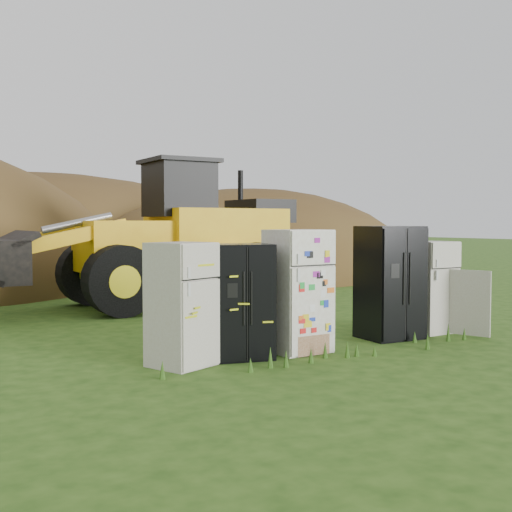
{
  "coord_description": "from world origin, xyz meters",
  "views": [
    {
      "loc": [
        -6.35,
        -7.79,
        1.96
      ],
      "look_at": [
        -0.0,
        2.0,
        1.34
      ],
      "focal_mm": 45.0,
      "sensor_mm": 36.0,
      "label": 1
    }
  ],
  "objects_px": {
    "fridge_sticker": "(298,291)",
    "fridge_black_right": "(390,282)",
    "fridge_leftmost": "(181,304)",
    "fridge_open_door": "(431,287)",
    "fridge_black_side": "(241,301)",
    "wheel_loader": "(145,233)"
  },
  "relations": [
    {
      "from": "fridge_sticker",
      "to": "fridge_black_right",
      "type": "bearing_deg",
      "value": 2.38
    },
    {
      "from": "fridge_leftmost",
      "to": "fridge_open_door",
      "type": "distance_m",
      "value": 4.93
    },
    {
      "from": "fridge_leftmost",
      "to": "fridge_black_side",
      "type": "xyz_separation_m",
      "value": [
        0.95,
        -0.01,
        -0.02
      ]
    },
    {
      "from": "fridge_sticker",
      "to": "fridge_open_door",
      "type": "xyz_separation_m",
      "value": [
        3.01,
        0.08,
        -0.11
      ]
    },
    {
      "from": "fridge_leftmost",
      "to": "fridge_sticker",
      "type": "distance_m",
      "value": 1.92
    },
    {
      "from": "fridge_sticker",
      "to": "wheel_loader",
      "type": "bearing_deg",
      "value": 90.08
    },
    {
      "from": "fridge_black_right",
      "to": "wheel_loader",
      "type": "height_order",
      "value": "wheel_loader"
    },
    {
      "from": "fridge_leftmost",
      "to": "fridge_black_side",
      "type": "bearing_deg",
      "value": -19.88
    },
    {
      "from": "fridge_black_side",
      "to": "fridge_black_right",
      "type": "xyz_separation_m",
      "value": [
        2.94,
        -0.0,
        0.12
      ]
    },
    {
      "from": "fridge_leftmost",
      "to": "fridge_sticker",
      "type": "xyz_separation_m",
      "value": [
        1.92,
        -0.07,
        0.08
      ]
    },
    {
      "from": "fridge_black_side",
      "to": "fridge_open_door",
      "type": "relative_size",
      "value": 1.02
    },
    {
      "from": "fridge_black_side",
      "to": "fridge_sticker",
      "type": "xyz_separation_m",
      "value": [
        0.97,
        -0.06,
        0.1
      ]
    },
    {
      "from": "fridge_black_side",
      "to": "fridge_open_door",
      "type": "height_order",
      "value": "fridge_black_side"
    },
    {
      "from": "fridge_black_side",
      "to": "fridge_black_right",
      "type": "height_order",
      "value": "fridge_black_right"
    },
    {
      "from": "fridge_black_side",
      "to": "fridge_sticker",
      "type": "distance_m",
      "value": 0.98
    },
    {
      "from": "fridge_sticker",
      "to": "fridge_black_right",
      "type": "xyz_separation_m",
      "value": [
        1.97,
        0.06,
        0.02
      ]
    },
    {
      "from": "fridge_black_side",
      "to": "fridge_black_right",
      "type": "relative_size",
      "value": 0.87
    },
    {
      "from": "wheel_loader",
      "to": "fridge_open_door",
      "type": "bearing_deg",
      "value": -60.92
    },
    {
      "from": "fridge_leftmost",
      "to": "fridge_black_right",
      "type": "relative_size",
      "value": 0.89
    },
    {
      "from": "fridge_black_side",
      "to": "fridge_sticker",
      "type": "bearing_deg",
      "value": 13.52
    },
    {
      "from": "fridge_open_door",
      "to": "fridge_black_right",
      "type": "bearing_deg",
      "value": -177.31
    },
    {
      "from": "fridge_open_door",
      "to": "fridge_black_side",
      "type": "bearing_deg",
      "value": -178.3
    }
  ]
}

